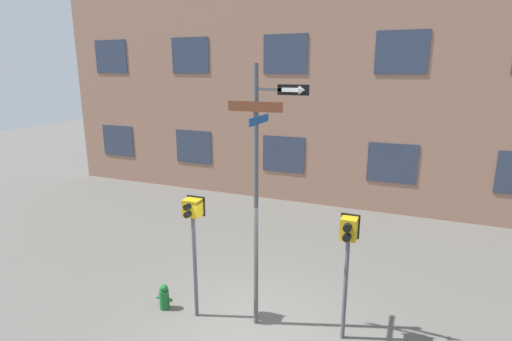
{
  "coord_description": "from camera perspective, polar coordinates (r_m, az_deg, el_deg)",
  "views": [
    {
      "loc": [
        2.73,
        -6.38,
        5.03
      ],
      "look_at": [
        0.02,
        0.26,
        3.22
      ],
      "focal_mm": 28.0,
      "sensor_mm": 36.0,
      "label": 1
    }
  ],
  "objects": [
    {
      "name": "pedestrian_signal_right",
      "position": [
        7.55,
        12.97,
        -10.33
      ],
      "size": [
        0.35,
        0.4,
        2.49
      ],
      "color": "#4C4C51",
      "rests_on": "ground_plane"
    },
    {
      "name": "pedestrian_signal_left",
      "position": [
        8.09,
        -8.98,
        -7.69
      ],
      "size": [
        0.4,
        0.4,
        2.6
      ],
      "color": "#4C4C51",
      "rests_on": "ground_plane"
    },
    {
      "name": "ground_plane",
      "position": [
        8.57,
        -0.8,
        -21.78
      ],
      "size": [
        60.0,
        60.0,
        0.0
      ],
      "primitive_type": "plane",
      "color": "#595651"
    },
    {
      "name": "street_sign_pole",
      "position": [
        7.42,
        0.5,
        -1.65
      ],
      "size": [
        1.49,
        0.9,
        5.15
      ],
      "color": "#4C4C51",
      "rests_on": "ground_plane"
    },
    {
      "name": "fire_hydrant",
      "position": [
        9.24,
        -12.98,
        -17.19
      ],
      "size": [
        0.37,
        0.21,
        0.57
      ],
      "color": "#196028",
      "rests_on": "ground_plane"
    },
    {
      "name": "building_facade",
      "position": [
        14.94,
        12.18,
        16.03
      ],
      "size": [
        24.0,
        0.64,
        11.18
      ],
      "color": "#936B56",
      "rests_on": "ground_plane"
    }
  ]
}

